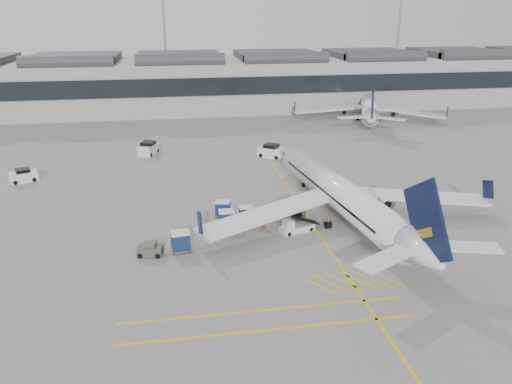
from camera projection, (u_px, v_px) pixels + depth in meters
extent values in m
plane|color=gray|center=(224.00, 253.00, 46.98)|extent=(220.00, 220.00, 0.00)
cube|color=#9E9E99|center=(190.00, 85.00, 111.68)|extent=(200.00, 20.00, 11.00)
cube|color=black|center=(192.00, 87.00, 101.90)|extent=(200.00, 0.50, 3.60)
cube|color=#38383D|center=(188.00, 56.00, 109.53)|extent=(200.00, 18.00, 1.40)
cylinder|color=slate|center=(165.00, 48.00, 121.43)|extent=(0.44, 0.44, 25.00)
cylinder|color=slate|center=(397.00, 45.00, 130.72)|extent=(0.44, 0.44, 25.00)
cube|color=gold|center=(301.00, 207.00, 57.78)|extent=(0.25, 60.00, 0.01)
cylinder|color=silver|center=(340.00, 193.00, 53.94)|extent=(6.72, 27.55, 3.43)
cone|color=silver|center=(290.00, 155.00, 67.87)|extent=(3.84, 4.03, 3.43)
cone|color=silver|center=(427.00, 255.00, 39.55)|extent=(3.93, 4.76, 3.43)
cube|color=silver|center=(268.00, 213.00, 50.69)|extent=(15.43, 9.51, 0.32)
cube|color=silver|center=(416.00, 196.00, 55.29)|extent=(15.83, 6.18, 0.32)
cylinder|color=slate|center=(292.00, 209.00, 53.45)|extent=(2.30, 3.49, 1.91)
cylinder|color=slate|center=(380.00, 199.00, 56.26)|extent=(2.30, 3.49, 1.91)
cube|color=black|center=(427.00, 223.00, 39.16)|extent=(1.11, 6.92, 7.63)
cylinder|color=black|center=(303.00, 185.00, 64.26)|extent=(0.32, 0.61, 0.58)
cylinder|color=black|center=(328.00, 225.00, 52.15)|extent=(0.72, 0.80, 0.73)
cylinder|color=black|center=(367.00, 220.00, 53.36)|extent=(0.72, 0.80, 0.73)
cylinder|color=silver|center=(369.00, 106.00, 102.98)|extent=(11.74, 25.10, 3.20)
cone|color=silver|center=(367.00, 95.00, 116.33)|extent=(4.17, 4.29, 3.20)
cone|color=silver|center=(371.00, 119.00, 89.20)|extent=(4.41, 4.93, 3.20)
cube|color=silver|center=(329.00, 109.00, 103.45)|extent=(14.57, 3.57, 0.30)
cube|color=silver|center=(410.00, 112.00, 100.69)|extent=(13.29, 11.32, 0.30)
cylinder|color=slate|center=(344.00, 111.00, 104.69)|extent=(2.73, 3.49, 1.79)
cylinder|color=slate|center=(393.00, 113.00, 103.00)|extent=(2.73, 3.49, 1.79)
cube|color=black|center=(372.00, 105.00, 88.84)|extent=(2.45, 6.18, 7.13)
cylinder|color=black|center=(367.00, 109.00, 112.85)|extent=(0.41, 0.59, 0.54)
cylinder|color=black|center=(358.00, 119.00, 102.19)|extent=(0.79, 0.84, 0.68)
cylinder|color=black|center=(379.00, 120.00, 101.47)|extent=(0.79, 0.84, 0.68)
cube|color=silver|center=(297.00, 228.00, 51.42)|extent=(3.83, 2.39, 0.66)
cube|color=black|center=(305.00, 220.00, 51.55)|extent=(3.35, 1.92, 1.39)
cube|color=silver|center=(288.00, 224.00, 50.76)|extent=(1.17, 1.42, 0.85)
cylinder|color=black|center=(289.00, 234.00, 50.36)|extent=(0.44, 0.28, 0.41)
cylinder|color=black|center=(283.00, 229.00, 51.46)|extent=(0.44, 0.28, 0.41)
cylinder|color=black|center=(311.00, 229.00, 51.46)|extent=(0.44, 0.28, 0.41)
cylinder|color=black|center=(304.00, 225.00, 52.56)|extent=(0.44, 0.28, 0.41)
cube|color=gray|center=(223.00, 215.00, 55.20)|extent=(1.93, 1.70, 0.12)
cube|color=navy|center=(223.00, 208.00, 54.93)|extent=(1.77, 1.62, 1.42)
cube|color=silver|center=(223.00, 202.00, 54.67)|extent=(1.83, 1.68, 0.10)
cylinder|color=black|center=(216.00, 217.00, 54.75)|extent=(0.23, 0.14, 0.22)
cylinder|color=black|center=(217.00, 213.00, 55.76)|extent=(0.23, 0.14, 0.22)
cylinder|color=black|center=(228.00, 217.00, 54.68)|extent=(0.23, 0.14, 0.22)
cylinder|color=black|center=(230.00, 213.00, 55.69)|extent=(0.23, 0.14, 0.22)
cube|color=gray|center=(246.00, 219.00, 54.00)|extent=(1.59, 1.32, 0.11)
cube|color=navy|center=(246.00, 213.00, 53.75)|extent=(1.45, 1.27, 1.33)
cube|color=silver|center=(246.00, 207.00, 53.51)|extent=(1.50, 1.32, 0.09)
cylinder|color=black|center=(241.00, 222.00, 53.47)|extent=(0.20, 0.10, 0.20)
cylinder|color=black|center=(240.00, 218.00, 54.41)|extent=(0.20, 0.10, 0.20)
cylinder|color=black|center=(253.00, 221.00, 53.64)|extent=(0.20, 0.10, 0.20)
cylinder|color=black|center=(251.00, 218.00, 54.58)|extent=(0.20, 0.10, 0.20)
cube|color=gray|center=(181.00, 249.00, 47.29)|extent=(2.01, 1.73, 0.13)
cube|color=navy|center=(180.00, 241.00, 46.98)|extent=(1.84, 1.65, 1.58)
cube|color=silver|center=(180.00, 233.00, 46.70)|extent=(1.90, 1.71, 0.11)
cylinder|color=black|center=(174.00, 253.00, 46.57)|extent=(0.25, 0.14, 0.24)
cylinder|color=black|center=(172.00, 248.00, 47.65)|extent=(0.25, 0.14, 0.24)
cylinder|color=black|center=(190.00, 251.00, 46.97)|extent=(0.25, 0.14, 0.24)
cylinder|color=black|center=(188.00, 246.00, 48.05)|extent=(0.25, 0.14, 0.24)
cube|color=gray|center=(227.00, 225.00, 52.52)|extent=(1.73, 1.44, 0.12)
cube|color=navy|center=(227.00, 218.00, 52.25)|extent=(1.58, 1.39, 1.45)
cube|color=silver|center=(226.00, 211.00, 51.98)|extent=(1.63, 1.44, 0.10)
cylinder|color=black|center=(220.00, 228.00, 51.94)|extent=(0.22, 0.11, 0.22)
cylinder|color=black|center=(220.00, 224.00, 52.97)|extent=(0.22, 0.11, 0.22)
cylinder|color=black|center=(234.00, 227.00, 52.13)|extent=(0.22, 0.11, 0.22)
cylinder|color=black|center=(233.00, 223.00, 53.15)|extent=(0.22, 0.11, 0.22)
imported|color=#E6440C|center=(272.00, 210.00, 54.38)|extent=(0.83, 0.68, 1.94)
imported|color=orange|center=(263.00, 222.00, 51.81)|extent=(0.98, 0.94, 1.59)
cube|color=#484B40|center=(150.00, 250.00, 46.34)|extent=(2.49, 1.77, 0.91)
cube|color=#484B40|center=(150.00, 245.00, 46.15)|extent=(1.28, 1.28, 0.45)
cylinder|color=black|center=(140.00, 256.00, 45.89)|extent=(0.54, 0.32, 0.51)
cylinder|color=black|center=(143.00, 250.00, 47.00)|extent=(0.54, 0.32, 0.51)
cylinder|color=black|center=(158.00, 256.00, 45.85)|extent=(0.54, 0.32, 0.51)
cylinder|color=black|center=(160.00, 250.00, 46.96)|extent=(0.54, 0.32, 0.51)
cone|color=#F24C0A|center=(283.00, 179.00, 66.20)|extent=(0.41, 0.41, 0.57)
cone|color=#F24C0A|center=(328.00, 207.00, 56.95)|extent=(0.37, 0.37, 0.52)
cube|color=silver|center=(23.00, 177.00, 66.00)|extent=(3.86, 2.94, 1.34)
cube|color=black|center=(22.00, 171.00, 65.71)|extent=(2.23, 2.18, 0.58)
cylinder|color=black|center=(15.00, 183.00, 64.94)|extent=(0.61, 0.42, 0.58)
cylinder|color=black|center=(14.00, 179.00, 66.16)|extent=(0.61, 0.42, 0.58)
cylinder|color=black|center=(34.00, 180.00, 66.10)|extent=(0.61, 0.42, 0.58)
cylinder|color=black|center=(32.00, 177.00, 67.32)|extent=(0.61, 0.42, 0.58)
cube|color=silver|center=(149.00, 150.00, 78.31)|extent=(3.35, 4.45, 1.55)
cube|color=black|center=(148.00, 144.00, 77.99)|extent=(2.50, 2.56, 0.67)
cylinder|color=black|center=(151.00, 155.00, 77.07)|extent=(0.48, 0.71, 0.67)
cylinder|color=black|center=(140.00, 154.00, 77.43)|extent=(0.48, 0.71, 0.67)
cylinder|color=black|center=(157.00, 150.00, 79.50)|extent=(0.48, 0.71, 0.67)
cylinder|color=black|center=(147.00, 150.00, 79.87)|extent=(0.48, 0.71, 0.67)
cube|color=silver|center=(271.00, 152.00, 76.86)|extent=(4.38, 4.00, 1.55)
cube|color=black|center=(271.00, 146.00, 76.53)|extent=(2.73, 2.71, 0.66)
cylinder|color=black|center=(261.00, 155.00, 76.86)|extent=(0.68, 0.60, 0.66)
cylinder|color=black|center=(266.00, 153.00, 78.33)|extent=(0.68, 0.60, 0.66)
cylinder|color=black|center=(276.00, 158.00, 75.70)|extent=(0.68, 0.60, 0.66)
cylinder|color=black|center=(281.00, 155.00, 77.17)|extent=(0.68, 0.60, 0.66)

